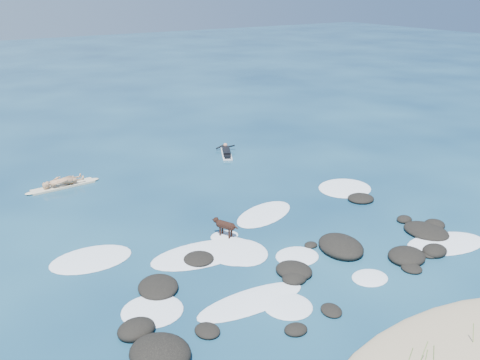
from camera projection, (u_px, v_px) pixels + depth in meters
ground at (277, 239)px, 19.83m from camera, size 160.00×160.00×0.00m
dune_grass at (472, 343)px, 13.24m from camera, size 4.08×1.06×1.19m
reef_rocks at (309, 268)px, 17.62m from camera, size 13.76×6.69×0.64m
breaking_foam at (263, 247)px, 19.24m from camera, size 15.11×8.83×0.12m
standing_surfer_rig at (61, 171)px, 24.54m from camera, size 3.47×0.79×1.97m
paddling_surfer_rig at (226, 152)px, 29.41m from camera, size 1.62×2.34×0.43m
dog at (224, 225)px, 19.84m from camera, size 0.62×1.09×0.74m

